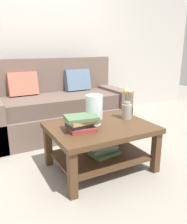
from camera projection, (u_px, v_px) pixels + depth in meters
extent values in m
plane|color=gray|center=(89.00, 155.00, 2.69)|extent=(10.00, 10.00, 0.00)
cube|color=#BCB7B2|center=(42.00, 38.00, 3.72)|extent=(6.40, 0.12, 2.70)
cube|color=brown|center=(60.00, 121.00, 3.35)|extent=(1.96, 0.90, 0.36)
cube|color=brown|center=(60.00, 102.00, 3.25)|extent=(1.72, 0.74, 0.20)
cube|color=brown|center=(50.00, 81.00, 3.50)|extent=(1.96, 0.20, 0.70)
cube|color=brown|center=(111.00, 106.00, 3.72)|extent=(0.20, 0.90, 0.60)
cube|color=#B26651|center=(23.00, 84.00, 3.18)|extent=(0.41, 0.20, 0.34)
cube|color=slate|center=(77.00, 80.00, 3.56)|extent=(0.41, 0.21, 0.34)
cube|color=#4C331E|center=(101.00, 128.00, 2.28)|extent=(1.01, 0.76, 0.05)
cube|color=#4C331E|center=(72.00, 175.00, 1.87)|extent=(0.07, 0.07, 0.42)
cube|color=#4C331E|center=(156.00, 152.00, 2.27)|extent=(0.07, 0.07, 0.42)
cube|color=#4C331E|center=(48.00, 146.00, 2.42)|extent=(0.07, 0.07, 0.42)
cube|color=#4C331E|center=(119.00, 132.00, 2.82)|extent=(0.07, 0.07, 0.42)
cube|color=#4C331E|center=(100.00, 155.00, 2.36)|extent=(0.89, 0.64, 0.02)
cube|color=#51704C|center=(104.00, 153.00, 2.35)|extent=(0.30, 0.24, 0.03)
cube|color=#51704C|center=(102.00, 148.00, 2.39)|extent=(0.28, 0.20, 0.04)
cube|color=slate|center=(102.00, 145.00, 2.37)|extent=(0.31, 0.25, 0.03)
cube|color=#993833|center=(82.00, 128.00, 2.13)|extent=(0.26, 0.23, 0.04)
cube|color=#2D333D|center=(79.00, 124.00, 2.13)|extent=(0.23, 0.21, 0.04)
cube|color=tan|center=(81.00, 120.00, 2.13)|extent=(0.28, 0.23, 0.03)
cube|color=#51704C|center=(81.00, 118.00, 2.11)|extent=(0.32, 0.26, 0.03)
cylinder|color=silver|center=(94.00, 124.00, 2.30)|extent=(0.14, 0.14, 0.02)
cylinder|color=silver|center=(94.00, 121.00, 2.29)|extent=(0.04, 0.04, 0.05)
cylinder|color=silver|center=(94.00, 107.00, 2.25)|extent=(0.17, 0.17, 0.24)
sphere|color=#993833|center=(92.00, 114.00, 2.26)|extent=(0.04, 0.04, 0.04)
sphere|color=beige|center=(96.00, 112.00, 2.29)|extent=(0.05, 0.05, 0.05)
cylinder|color=#9E998E|center=(127.00, 112.00, 2.47)|extent=(0.11, 0.11, 0.16)
cylinder|color=#9E998E|center=(127.00, 103.00, 2.44)|extent=(0.07, 0.07, 0.03)
cylinder|color=#426638|center=(130.00, 97.00, 2.44)|extent=(0.01, 0.01, 0.09)
sphere|color=gold|center=(130.00, 92.00, 2.42)|extent=(0.06, 0.06, 0.06)
cylinder|color=#426638|center=(127.00, 96.00, 2.44)|extent=(0.01, 0.01, 0.11)
sphere|color=#B28CB7|center=(127.00, 90.00, 2.42)|extent=(0.05, 0.05, 0.05)
cylinder|color=#426638|center=(125.00, 97.00, 2.42)|extent=(0.01, 0.01, 0.10)
sphere|color=gold|center=(126.00, 91.00, 2.40)|extent=(0.05, 0.05, 0.05)
cylinder|color=#426638|center=(128.00, 97.00, 2.40)|extent=(0.01, 0.01, 0.10)
sphere|color=silver|center=(129.00, 91.00, 2.39)|extent=(0.04, 0.04, 0.04)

